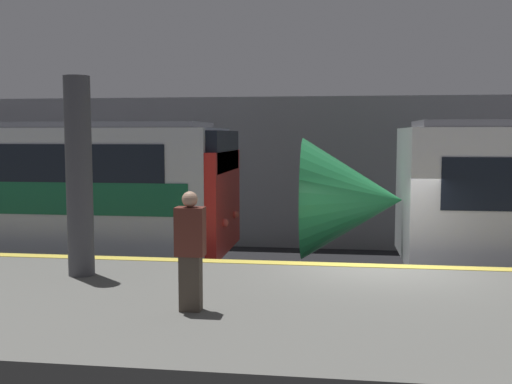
{
  "coord_description": "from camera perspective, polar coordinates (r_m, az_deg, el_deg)",
  "views": [
    {
      "loc": [
        -0.78,
        -10.79,
        3.35
      ],
      "look_at": [
        -2.41,
        1.06,
        2.21
      ],
      "focal_mm": 42.0,
      "sensor_mm": 36.0,
      "label": 1
    }
  ],
  "objects": [
    {
      "name": "platform",
      "position": [
        8.69,
        12.9,
        -13.72
      ],
      "size": [
        40.0,
        5.23,
        1.04
      ],
      "color": "slate",
      "rests_on": "ground"
    },
    {
      "name": "person_waiting",
      "position": [
        7.93,
        -6.27,
        -5.38
      ],
      "size": [
        0.38,
        0.24,
        1.59
      ],
      "color": "#473D33",
      "rests_on": "platform"
    },
    {
      "name": "station_rear_barrier",
      "position": [
        17.64,
        10.33,
        1.75
      ],
      "size": [
        50.0,
        0.15,
        4.46
      ],
      "color": "gray",
      "rests_on": "ground"
    },
    {
      "name": "ground_plane",
      "position": [
        11.33,
        11.66,
        -11.85
      ],
      "size": [
        120.0,
        120.0,
        0.0
      ],
      "primitive_type": "plane",
      "color": "black"
    },
    {
      "name": "support_pillar_near",
      "position": [
        10.22,
        -16.49,
        1.4
      ],
      "size": [
        0.43,
        0.43,
        3.27
      ],
      "color": "#47474C",
      "rests_on": "platform"
    }
  ]
}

